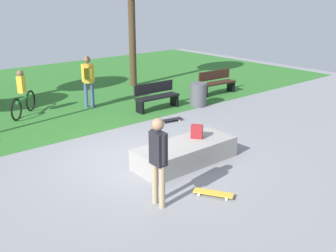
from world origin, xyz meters
name	(u,v)px	position (x,y,z in m)	size (l,w,h in m)	color
ground_plane	(138,158)	(0.00, 0.00, 0.00)	(28.00, 28.00, 0.00)	gray
grass_lawn	(16,95)	(0.00, 8.11, 0.00)	(26.60, 11.78, 0.01)	#2D6B28
concrete_ledge	(185,153)	(0.69, -0.97, 0.25)	(2.54, 1.01, 0.49)	gray
backpack_on_ledge	(197,132)	(1.15, -0.87, 0.65)	(0.28, 0.20, 0.32)	maroon
skater_performing_trick	(158,156)	(-1.04, -2.12, 1.02)	(0.23, 0.43, 1.74)	tan
skateboard_by_ledge	(213,193)	(0.02, -2.54, 0.06)	(0.58, 0.79, 0.08)	gold
skateboard_spare	(170,120)	(2.46, 1.66, 0.06)	(0.82, 0.34, 0.08)	black
park_bench_near_path	(217,82)	(6.21, 3.25, 0.48)	(1.63, 0.57, 0.91)	#331E14
park_bench_far_left	(156,96)	(3.02, 3.06, 0.48)	(1.62, 0.53, 0.91)	black
trash_bin	(198,95)	(4.40, 2.42, 0.41)	(0.59, 0.59, 0.83)	#4C4C51
pedestrian_with_backpack	(88,77)	(1.35, 4.72, 1.08)	(0.42, 0.44, 1.79)	#3F5184
cyclist_on_bicycle	(23,96)	(-0.74, 5.34, 0.63)	(1.32, 1.33, 1.52)	black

